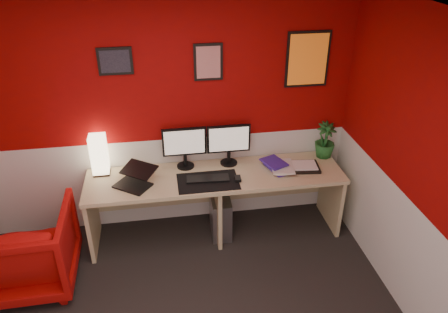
{
  "coord_description": "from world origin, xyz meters",
  "views": [
    {
      "loc": [
        0.04,
        -2.28,
        3.02
      ],
      "look_at": [
        0.6,
        1.21,
        1.05
      ],
      "focal_mm": 34.65,
      "sensor_mm": 36.0,
      "label": 1
    }
  ],
  "objects_px": {
    "shoji_lamp": "(99,156)",
    "potted_plant": "(325,140)",
    "zen_tray": "(302,167)",
    "laptop": "(132,177)",
    "monitor_right": "(229,139)",
    "armchair": "(26,249)",
    "monitor_left": "(184,142)",
    "desk": "(216,205)",
    "pc_tower": "(220,214)"
  },
  "relations": [
    {
      "from": "laptop",
      "to": "armchair",
      "type": "height_order",
      "value": "laptop"
    },
    {
      "from": "monitor_right",
      "to": "desk",
      "type": "bearing_deg",
      "value": -128.52
    },
    {
      "from": "laptop",
      "to": "monitor_right",
      "type": "bearing_deg",
      "value": 52.77
    },
    {
      "from": "desk",
      "to": "potted_plant",
      "type": "distance_m",
      "value": 1.35
    },
    {
      "from": "monitor_right",
      "to": "potted_plant",
      "type": "relative_size",
      "value": 1.48
    },
    {
      "from": "desk",
      "to": "monitor_right",
      "type": "bearing_deg",
      "value": 51.48
    },
    {
      "from": "desk",
      "to": "monitor_left",
      "type": "bearing_deg",
      "value": 142.78
    },
    {
      "from": "laptop",
      "to": "monitor_right",
      "type": "height_order",
      "value": "monitor_right"
    },
    {
      "from": "monitor_right",
      "to": "zen_tray",
      "type": "height_order",
      "value": "monitor_right"
    },
    {
      "from": "desk",
      "to": "pc_tower",
      "type": "relative_size",
      "value": 5.78
    },
    {
      "from": "shoji_lamp",
      "to": "monitor_left",
      "type": "xyz_separation_m",
      "value": [
        0.85,
        -0.01,
        0.09
      ]
    },
    {
      "from": "monitor_right",
      "to": "armchair",
      "type": "height_order",
      "value": "monitor_right"
    },
    {
      "from": "armchair",
      "to": "zen_tray",
      "type": "bearing_deg",
      "value": -172.09
    },
    {
      "from": "monitor_left",
      "to": "armchair",
      "type": "distance_m",
      "value": 1.77
    },
    {
      "from": "shoji_lamp",
      "to": "pc_tower",
      "type": "distance_m",
      "value": 1.4
    },
    {
      "from": "laptop",
      "to": "shoji_lamp",
      "type": "bearing_deg",
      "value": 172.47
    },
    {
      "from": "potted_plant",
      "to": "pc_tower",
      "type": "distance_m",
      "value": 1.37
    },
    {
      "from": "monitor_right",
      "to": "zen_tray",
      "type": "xyz_separation_m",
      "value": [
        0.73,
        -0.22,
        -0.28
      ]
    },
    {
      "from": "desk",
      "to": "monitor_left",
      "type": "height_order",
      "value": "monitor_left"
    },
    {
      "from": "potted_plant",
      "to": "armchair",
      "type": "xyz_separation_m",
      "value": [
        -3.02,
        -0.64,
        -0.54
      ]
    },
    {
      "from": "laptop",
      "to": "potted_plant",
      "type": "distance_m",
      "value": 2.06
    },
    {
      "from": "shoji_lamp",
      "to": "potted_plant",
      "type": "xyz_separation_m",
      "value": [
        2.35,
        -0.02,
        -0.0
      ]
    },
    {
      "from": "monitor_left",
      "to": "potted_plant",
      "type": "distance_m",
      "value": 1.5
    },
    {
      "from": "zen_tray",
      "to": "potted_plant",
      "type": "xyz_separation_m",
      "value": [
        0.31,
        0.21,
        0.18
      ]
    },
    {
      "from": "zen_tray",
      "to": "potted_plant",
      "type": "distance_m",
      "value": 0.42
    },
    {
      "from": "monitor_left",
      "to": "potted_plant",
      "type": "bearing_deg",
      "value": -0.62
    },
    {
      "from": "zen_tray",
      "to": "armchair",
      "type": "relative_size",
      "value": 0.41
    },
    {
      "from": "laptop",
      "to": "monitor_left",
      "type": "relative_size",
      "value": 0.57
    },
    {
      "from": "desk",
      "to": "potted_plant",
      "type": "height_order",
      "value": "potted_plant"
    },
    {
      "from": "desk",
      "to": "monitor_right",
      "type": "xyz_separation_m",
      "value": [
        0.17,
        0.21,
        0.66
      ]
    },
    {
      "from": "monitor_left",
      "to": "pc_tower",
      "type": "xyz_separation_m",
      "value": [
        0.34,
        -0.19,
        -0.8
      ]
    },
    {
      "from": "shoji_lamp",
      "to": "monitor_right",
      "type": "relative_size",
      "value": 0.69
    },
    {
      "from": "desk",
      "to": "potted_plant",
      "type": "relative_size",
      "value": 6.65
    },
    {
      "from": "desk",
      "to": "laptop",
      "type": "bearing_deg",
      "value": -174.53
    },
    {
      "from": "desk",
      "to": "potted_plant",
      "type": "xyz_separation_m",
      "value": [
        1.21,
        0.2,
        0.56
      ]
    },
    {
      "from": "laptop",
      "to": "potted_plant",
      "type": "xyz_separation_m",
      "value": [
        2.04,
        0.28,
        0.09
      ]
    },
    {
      "from": "pc_tower",
      "to": "monitor_right",
      "type": "bearing_deg",
      "value": 59.84
    },
    {
      "from": "monitor_left",
      "to": "monitor_right",
      "type": "relative_size",
      "value": 1.0
    },
    {
      "from": "desk",
      "to": "zen_tray",
      "type": "relative_size",
      "value": 7.43
    },
    {
      "from": "monitor_right",
      "to": "potted_plant",
      "type": "distance_m",
      "value": 1.05
    },
    {
      "from": "monitor_left",
      "to": "laptop",
      "type": "bearing_deg",
      "value": -151.04
    },
    {
      "from": "monitor_left",
      "to": "shoji_lamp",
      "type": "bearing_deg",
      "value": 179.55
    },
    {
      "from": "shoji_lamp",
      "to": "laptop",
      "type": "bearing_deg",
      "value": -43.89
    },
    {
      "from": "desk",
      "to": "pc_tower",
      "type": "distance_m",
      "value": 0.15
    },
    {
      "from": "zen_tray",
      "to": "armchair",
      "type": "distance_m",
      "value": 2.76
    },
    {
      "from": "potted_plant",
      "to": "pc_tower",
      "type": "relative_size",
      "value": 0.87
    },
    {
      "from": "monitor_left",
      "to": "potted_plant",
      "type": "xyz_separation_m",
      "value": [
        1.5,
        -0.02,
        -0.09
      ]
    },
    {
      "from": "laptop",
      "to": "pc_tower",
      "type": "distance_m",
      "value": 1.07
    },
    {
      "from": "monitor_left",
      "to": "pc_tower",
      "type": "distance_m",
      "value": 0.88
    },
    {
      "from": "laptop",
      "to": "monitor_left",
      "type": "bearing_deg",
      "value": 65.33
    }
  ]
}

